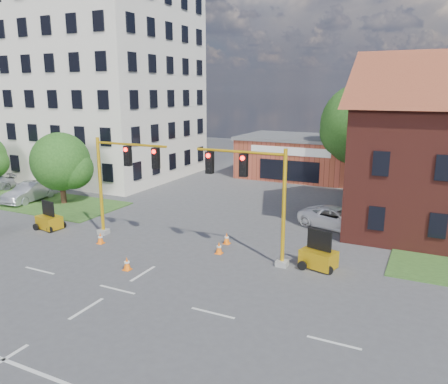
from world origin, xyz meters
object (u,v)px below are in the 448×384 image
Objects in this scene: signal_mast_west at (121,176)px; signal_mast_east at (254,190)px; trailer_east at (319,257)px; pickup_white at (337,218)px; trailer_west at (49,221)px.

signal_mast_east is at bearing 0.00° from signal_mast_west.
signal_mast_west is 12.58m from trailer_east.
pickup_white is (-0.49, 7.05, 0.10)m from trailer_east.
pickup_white is (11.64, 7.62, -3.21)m from signal_mast_west.
signal_mast_east is 14.64m from trailer_west.
signal_mast_west reaches higher than trailer_east.
signal_mast_east is 8.77m from pickup_white.
trailer_west is 0.93× the size of trailer_east.
signal_mast_west is 1.21× the size of pickup_white.
trailer_east is at bearing 9.48° from signal_mast_east.
signal_mast_east is 3.13× the size of trailer_east.
signal_mast_west is 1.00× the size of signal_mast_east.
trailer_east reaches higher than trailer_west.
signal_mast_west and signal_mast_east have the same top height.
trailer_west is 0.36× the size of pickup_white.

